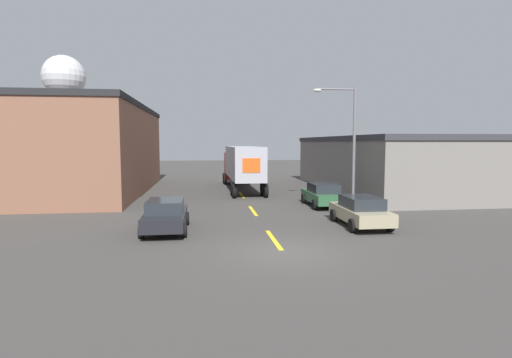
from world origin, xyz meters
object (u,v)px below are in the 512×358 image
Objects in this scene: parked_car_right_near at (361,211)px; parked_car_left_near at (166,215)px; street_lamp at (349,136)px; semi_truck at (242,164)px; water_tower at (64,78)px; parked_car_right_mid at (323,194)px.

parked_car_right_near is 9.56m from parked_car_left_near.
street_lamp reaches higher than parked_car_right_near.
street_lamp is at bearing 32.51° from parked_car_left_near.
parked_car_right_near is at bearing -0.50° from parked_car_left_near.
street_lamp is (6.52, -9.09, 2.34)m from semi_truck.
semi_truck is at bearing 125.63° from street_lamp.
semi_truck is 37.23m from water_tower.
water_tower reaches higher than parked_car_right_mid.
semi_truck is at bearing 72.64° from parked_car_left_near.
parked_car_right_near is 1.00× the size of parked_car_right_mid.
parked_car_left_near is 48.62m from water_tower.
parked_car_left_near is at bearing -108.22° from semi_truck.
street_lamp is (2.14, 1.15, 3.86)m from parked_car_right_mid.
parked_car_left_near is 0.26× the size of water_tower.
parked_car_left_near is at bearing -147.49° from street_lamp.
semi_truck is 17.40m from parked_car_left_near.
parked_car_right_near and parked_car_left_near have the same top height.
parked_car_right_mid is at bearing -151.63° from street_lamp.
street_lamp reaches higher than parked_car_left_near.
parked_car_left_near is 1.00× the size of parked_car_right_mid.
water_tower reaches higher than parked_car_right_near.
parked_car_right_mid is (9.56, 6.30, 0.00)m from parked_car_left_near.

